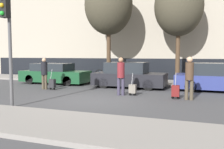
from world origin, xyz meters
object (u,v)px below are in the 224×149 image
parked_car_0 (54,74)px  pedestrian_left (44,72)px  pedestrian_center (121,74)px  traffic_light (7,28)px  parked_car_1 (129,76)px  trolley_right (176,91)px  pedestrian_right (189,75)px  bare_tree_near_crossing (179,7)px  parked_bicycle (106,74)px  trolley_left (52,83)px  bare_tree_down_street (109,6)px  parked_car_2 (218,78)px  trolley_center (133,89)px

parked_car_0 → pedestrian_left: size_ratio=2.61×
pedestrian_center → traffic_light: 5.25m
parked_car_1 → trolley_right: size_ratio=3.63×
parked_car_0 → pedestrian_center: 6.32m
pedestrian_right → bare_tree_near_crossing: (-1.05, 5.74, 3.88)m
parked_bicycle → trolley_left: bearing=-102.7°
pedestrian_right → bare_tree_down_street: (-5.61, 5.20, 4.16)m
pedestrian_left → trolley_right: bearing=-177.5°
pedestrian_left → bare_tree_near_crossing: bearing=-134.6°
traffic_light → pedestrian_center: bearing=54.3°
parked_car_2 → trolley_center: parked_car_2 is taller
parked_car_1 → pedestrian_center: (0.45, -2.82, 0.33)m
parked_car_2 → traffic_light: traffic_light is taller
trolley_left → pedestrian_center: size_ratio=0.64×
pedestrian_right → parked_bicycle: bearing=137.6°
pedestrian_center → bare_tree_near_crossing: size_ratio=0.26×
traffic_light → parked_car_1: bearing=70.4°
parked_car_1 → bare_tree_down_street: bare_tree_down_street is taller
pedestrian_center → traffic_light: size_ratio=0.45×
parked_car_2 → bare_tree_down_street: bearing=163.8°
parked_car_2 → parked_bicycle: bearing=161.7°
parked_car_0 → parked_bicycle: (2.67, 2.45, -0.14)m
trolley_center → bare_tree_down_street: bare_tree_down_street is taller
bare_tree_near_crossing → bare_tree_down_street: 4.60m
trolley_left → bare_tree_near_crossing: bearing=40.6°
bare_tree_down_street → bare_tree_near_crossing: bearing=6.8°
trolley_left → trolley_center: 4.57m
parked_car_1 → pedestrian_right: (3.51, -2.99, 0.36)m
parked_bicycle → bare_tree_near_crossing: (4.90, 0.15, 4.43)m
parked_car_0 → parked_car_2: parked_car_2 is taller
trolley_center → traffic_light: (-3.41, -4.09, 2.51)m
trolley_right → trolley_left: bearing=175.1°
parked_car_1 → parked_bicycle: size_ratio=2.33×
parked_car_1 → parked_car_2: 4.79m
trolley_center → trolley_right: (1.97, -0.26, 0.04)m
pedestrian_left → pedestrian_right: (7.63, -0.64, 0.06)m
trolley_center → parked_car_1: bearing=109.9°
parked_car_2 → pedestrian_left: 9.27m
trolley_left → trolley_center: (4.56, -0.30, -0.03)m
trolley_center → parked_bicycle: bearing=122.8°
bare_tree_down_street → traffic_light: bearing=-92.1°
pedestrian_center → trolley_center: (0.54, 0.09, -0.69)m
parked_car_1 → trolley_right: bearing=-45.3°
parked_bicycle → pedestrian_right: bearing=-43.2°
parked_car_0 → pedestrian_right: bearing=-20.0°
pedestrian_center → parked_bicycle: pedestrian_center is taller
traffic_light → parked_bicycle: bearing=90.1°
trolley_left → parked_bicycle: size_ratio=0.64×
pedestrian_right → bare_tree_down_street: 8.70m
parked_car_0 → pedestrian_left: pedestrian_left is taller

